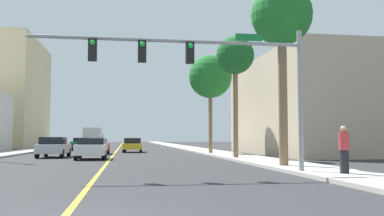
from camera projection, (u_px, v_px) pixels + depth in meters
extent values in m
plane|color=#2D2D30|center=(117.00, 150.00, 47.86)|extent=(192.00, 192.00, 0.00)
cube|color=#9E9B93|center=(34.00, 150.00, 46.48)|extent=(3.05, 168.00, 0.15)
cube|color=#B2ADA3|center=(196.00, 149.00, 49.25)|extent=(3.05, 168.00, 0.15)
cube|color=yellow|center=(117.00, 150.00, 47.86)|extent=(0.16, 144.00, 0.01)
cube|color=beige|center=(2.00, 94.00, 63.80)|extent=(10.79, 18.57, 16.07)
cube|color=tan|center=(319.00, 107.00, 37.44)|extent=(11.43, 18.49, 8.35)
cylinder|color=gray|center=(300.00, 100.00, 16.85)|extent=(0.20, 0.20, 5.63)
cylinder|color=gray|center=(170.00, 41.00, 16.21)|extent=(10.55, 0.14, 0.14)
cube|color=black|center=(190.00, 53.00, 16.30)|extent=(0.32, 0.24, 0.84)
sphere|color=green|center=(190.00, 46.00, 16.18)|extent=(0.20, 0.20, 0.20)
cube|color=black|center=(142.00, 51.00, 16.02)|extent=(0.32, 0.24, 0.84)
sphere|color=green|center=(142.00, 44.00, 15.90)|extent=(0.20, 0.20, 0.20)
cube|color=black|center=(93.00, 50.00, 15.74)|extent=(0.32, 0.24, 0.84)
sphere|color=green|center=(92.00, 42.00, 15.61)|extent=(0.20, 0.20, 0.20)
cube|color=#147233|center=(249.00, 37.00, 16.71)|extent=(1.10, 0.04, 0.28)
cylinder|color=brown|center=(283.00, 89.00, 20.09)|extent=(0.43, 0.43, 7.23)
sphere|color=#1E6B28|center=(282.00, 15.00, 20.34)|extent=(2.95, 2.95, 2.95)
cone|color=#1E6B28|center=(297.00, 21.00, 20.62)|extent=(0.61, 1.16, 1.37)
cone|color=#1E6B28|center=(276.00, 24.00, 21.20)|extent=(1.41, 0.49, 1.21)
cone|color=#1E6B28|center=(263.00, 19.00, 20.34)|extent=(0.63, 1.48, 1.65)
cone|color=#1E6B28|center=(292.00, 14.00, 19.49)|extent=(1.29, 0.62, 1.41)
cylinder|color=brown|center=(236.00, 106.00, 28.08)|extent=(0.33, 0.33, 6.85)
sphere|color=#195B23|center=(235.00, 55.00, 28.32)|extent=(2.56, 2.56, 2.56)
cone|color=#195B23|center=(246.00, 58.00, 28.41)|extent=(0.46, 1.24, 1.00)
cone|color=#195B23|center=(238.00, 60.00, 29.01)|extent=(1.28, 1.03, 1.11)
cone|color=#195B23|center=(227.00, 60.00, 28.90)|extent=(1.11, 0.84, 1.26)
cone|color=#195B23|center=(224.00, 58.00, 28.30)|extent=(0.59, 1.19, 1.14)
cone|color=#195B23|center=(234.00, 56.00, 27.56)|extent=(1.26, 0.81, 1.48)
cone|color=#195B23|center=(245.00, 57.00, 27.80)|extent=(1.17, 1.06, 1.57)
cylinder|color=brown|center=(210.00, 114.00, 36.09)|extent=(0.33, 0.33, 6.57)
sphere|color=#1E6B28|center=(210.00, 77.00, 36.32)|extent=(3.74, 3.74, 3.74)
cone|color=#1E6B28|center=(223.00, 79.00, 36.44)|extent=(0.49, 1.94, 1.78)
cone|color=#1E6B28|center=(213.00, 81.00, 37.39)|extent=(1.78, 1.04, 2.02)
cone|color=#1E6B28|center=(198.00, 79.00, 36.66)|extent=(1.03, 1.58, 2.03)
cone|color=#1E6B28|center=(201.00, 78.00, 35.60)|extent=(1.00, 1.36, 1.77)
cone|color=#1E6B28|center=(214.00, 77.00, 35.23)|extent=(1.81, 0.62, 2.00)
cube|color=#196638|center=(82.00, 144.00, 48.22)|extent=(1.97, 4.52, 0.69)
cube|color=black|center=(82.00, 140.00, 48.31)|extent=(1.66, 2.23, 0.42)
cylinder|color=black|center=(77.00, 147.00, 49.77)|extent=(0.25, 0.65, 0.64)
cylinder|color=black|center=(90.00, 147.00, 49.95)|extent=(0.25, 0.65, 0.64)
cylinder|color=black|center=(72.00, 148.00, 46.45)|extent=(0.25, 0.65, 0.64)
cylinder|color=black|center=(87.00, 148.00, 46.63)|extent=(0.25, 0.65, 0.64)
cube|color=#1E389E|center=(54.00, 146.00, 42.05)|extent=(1.91, 4.51, 0.59)
cube|color=black|center=(54.00, 141.00, 42.22)|extent=(1.61, 1.94, 0.46)
cylinder|color=black|center=(59.00, 149.00, 40.47)|extent=(0.24, 0.65, 0.64)
cylinder|color=black|center=(42.00, 149.00, 40.28)|extent=(0.24, 0.65, 0.64)
cylinder|color=black|center=(65.00, 148.00, 43.79)|extent=(0.24, 0.65, 0.64)
cylinder|color=black|center=(50.00, 148.00, 43.60)|extent=(0.24, 0.65, 0.64)
cube|color=gold|center=(133.00, 146.00, 41.62)|extent=(1.98, 4.22, 0.56)
cube|color=black|center=(133.00, 141.00, 41.51)|extent=(1.66, 1.84, 0.53)
cylinder|color=black|center=(125.00, 149.00, 43.03)|extent=(0.25, 0.65, 0.64)
cylinder|color=black|center=(141.00, 149.00, 43.21)|extent=(0.25, 0.65, 0.64)
cylinder|color=black|center=(124.00, 149.00, 40.00)|extent=(0.25, 0.65, 0.64)
cylinder|color=black|center=(141.00, 149.00, 40.18)|extent=(0.25, 0.65, 0.64)
cube|color=#BCBCC1|center=(54.00, 149.00, 30.85)|extent=(2.02, 3.99, 0.65)
cube|color=black|center=(53.00, 141.00, 30.59)|extent=(1.72, 1.82, 0.52)
cylinder|color=black|center=(46.00, 152.00, 32.13)|extent=(0.24, 0.65, 0.64)
cylinder|color=black|center=(69.00, 152.00, 32.33)|extent=(0.24, 0.65, 0.64)
cylinder|color=black|center=(37.00, 154.00, 29.32)|extent=(0.24, 0.65, 0.64)
cylinder|color=black|center=(62.00, 154.00, 29.52)|extent=(0.24, 0.65, 0.64)
cube|color=red|center=(98.00, 147.00, 36.63)|extent=(1.88, 4.10, 0.62)
cube|color=black|center=(98.00, 141.00, 36.55)|extent=(1.58, 1.89, 0.41)
cylinder|color=black|center=(91.00, 150.00, 37.98)|extent=(0.25, 0.65, 0.64)
cylinder|color=black|center=(108.00, 150.00, 38.14)|extent=(0.25, 0.65, 0.64)
cylinder|color=black|center=(87.00, 151.00, 35.08)|extent=(0.25, 0.65, 0.64)
cylinder|color=black|center=(105.00, 151.00, 35.24)|extent=(0.25, 0.65, 0.64)
cube|color=white|center=(91.00, 149.00, 28.18)|extent=(1.97, 3.85, 0.68)
cube|color=black|center=(91.00, 141.00, 28.18)|extent=(1.72, 1.73, 0.42)
cylinder|color=black|center=(80.00, 154.00, 29.36)|extent=(0.23, 0.64, 0.64)
cylinder|color=black|center=(105.00, 154.00, 29.64)|extent=(0.23, 0.64, 0.64)
cylinder|color=black|center=(76.00, 155.00, 26.67)|extent=(0.23, 0.64, 0.64)
cylinder|color=black|center=(103.00, 155.00, 26.96)|extent=(0.23, 0.64, 0.64)
cube|color=#194799|center=(95.00, 139.00, 67.65)|extent=(2.42, 2.34, 1.60)
cube|color=silver|center=(93.00, 136.00, 63.60)|extent=(2.46, 5.97, 2.44)
cylinder|color=black|center=(88.00, 144.00, 67.45)|extent=(0.29, 0.90, 0.90)
cylinder|color=black|center=(102.00, 144.00, 67.75)|extent=(0.29, 0.90, 0.90)
cylinder|color=black|center=(84.00, 144.00, 61.90)|extent=(0.29, 0.90, 0.90)
cylinder|color=black|center=(99.00, 144.00, 62.20)|extent=(0.29, 0.90, 0.90)
cylinder|color=black|center=(344.00, 162.00, 15.38)|extent=(0.32, 0.32, 0.85)
cylinder|color=#B23338|center=(344.00, 141.00, 15.43)|extent=(0.38, 0.38, 0.67)
sphere|color=tan|center=(344.00, 129.00, 15.46)|extent=(0.23, 0.23, 0.23)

